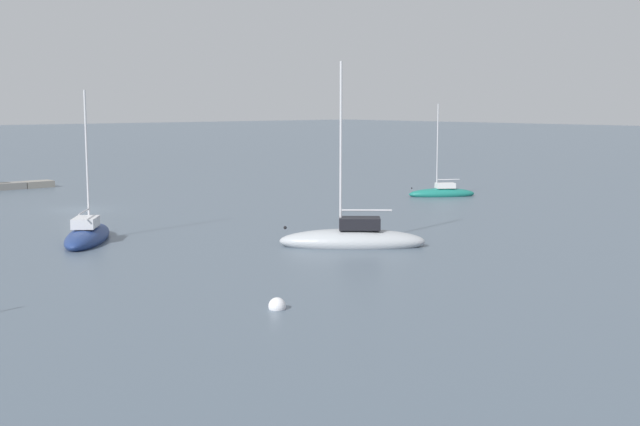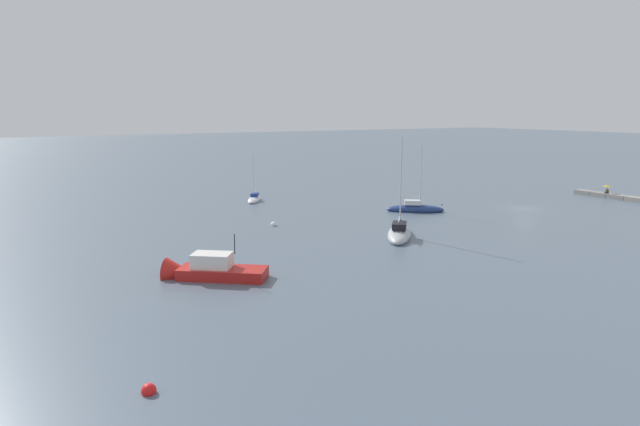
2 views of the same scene
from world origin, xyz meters
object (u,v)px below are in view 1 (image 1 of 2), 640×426
(sailboat_grey_near, at_px, (353,239))
(mooring_buoy_mid, at_px, (277,306))
(sailboat_navy_mid, at_px, (87,236))
(sailboat_teal_outer, at_px, (442,193))

(sailboat_grey_near, distance_m, mooring_buoy_mid, 14.36)
(sailboat_navy_mid, height_order, sailboat_teal_outer, sailboat_navy_mid)
(sailboat_grey_near, relative_size, sailboat_teal_outer, 1.29)
(sailboat_teal_outer, xyz_separation_m, mooring_buoy_mid, (34.03, 21.90, -0.16))
(sailboat_grey_near, bearing_deg, sailboat_navy_mid, 85.23)
(sailboat_navy_mid, relative_size, mooring_buoy_mid, 13.19)
(sailboat_teal_outer, height_order, mooring_buoy_mid, sailboat_teal_outer)
(sailboat_grey_near, relative_size, mooring_buoy_mid, 15.44)
(sailboat_navy_mid, bearing_deg, mooring_buoy_mid, -57.29)
(sailboat_grey_near, xyz_separation_m, sailboat_navy_mid, (10.43, -10.83, -0.04))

